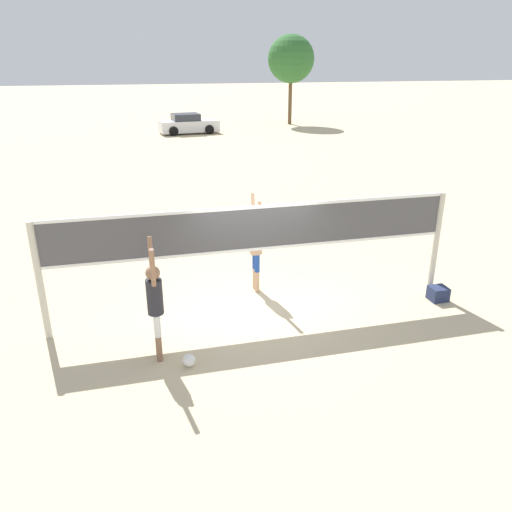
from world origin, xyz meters
The scene contains 8 objects.
ground_plane centered at (0.00, 0.00, 0.00)m, with size 200.00×200.00×0.00m, color beige.
volleyball_net centered at (0.00, 0.00, 1.66)m, with size 8.36×0.13×2.34m.
player_spiker centered at (-2.10, -1.23, 1.17)m, with size 0.28×0.71×2.21m.
player_blocker centered at (0.27, 1.08, 1.18)m, with size 0.28×0.72×2.23m.
volleyball centered at (-1.61, -1.62, 0.11)m, with size 0.22×0.22×0.22m.
gear_bag centered at (4.06, -0.41, 0.15)m, with size 0.38×0.35×0.31m.
parked_car_near centered at (1.92, 27.30, 0.63)m, with size 4.24×2.20×1.37m.
tree_left_cluster centered at (10.54, 30.65, 4.93)m, with size 3.62×3.62×6.76m.
Camera 1 is at (-2.29, -9.08, 5.01)m, focal length 35.00 mm.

